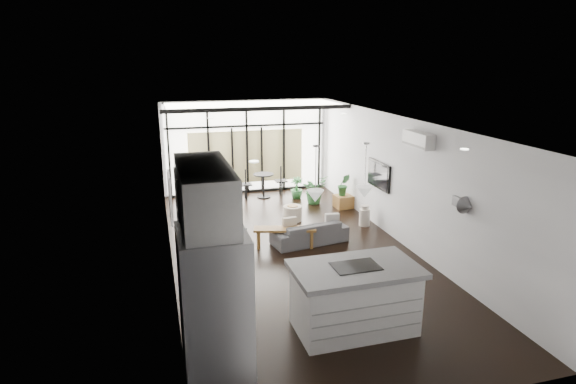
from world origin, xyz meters
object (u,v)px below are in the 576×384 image
island (354,298)px  console_bench (285,237)px  fridge (215,311)px  pouf (293,213)px  milk_can (365,215)px  sofa (310,229)px  tv (379,175)px

island → console_bench: 3.49m
fridge → pouf: fridge is taller
fridge → milk_can: (4.30, 5.04, -0.78)m
island → sofa: 3.59m
console_bench → pouf: (0.66, 1.65, -0.03)m
sofa → milk_can: sofa is taller
milk_can → island: bearing=-116.3°
pouf → milk_can: milk_can is taller
island → pouf: size_ratio=4.00×
island → console_bench: island is taller
sofa → console_bench: bearing=-1.4°
fridge → sofa: bearing=58.6°
tv → milk_can: bearing=156.1°
fridge → tv: (4.57, 4.92, 0.26)m
fridge → tv: fridge is taller
island → tv: size_ratio=1.72×
sofa → pouf: 1.57m
pouf → milk_can: 1.82m
milk_can → tv: bearing=-23.9°
fridge → tv: size_ratio=1.89×
pouf → tv: size_ratio=0.43×
fridge → pouf: (2.69, 5.88, -0.85)m
milk_can → pouf: bearing=152.3°
console_bench → pouf: size_ratio=2.87×
island → milk_can: island is taller
fridge → pouf: bearing=65.4°
console_bench → tv: size_ratio=1.23×
console_bench → pouf: 1.78m
fridge → milk_can: bearing=49.5°
island → tv: 4.86m
island → console_bench: (-0.15, 3.47, -0.30)m
island → console_bench: size_ratio=1.40×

